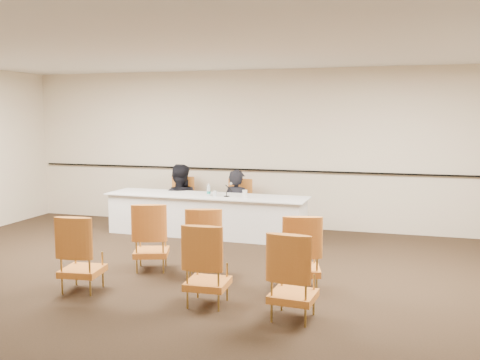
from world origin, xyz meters
name	(u,v)px	position (x,y,z in m)	size (l,w,h in m)	color
floor	(194,291)	(0.00, 0.00, 0.00)	(10.00, 10.00, 0.00)	black
ceiling	(191,41)	(0.00, 0.00, 3.00)	(10.00, 10.00, 0.00)	silver
wall_back	(270,149)	(0.00, 4.00, 1.50)	(10.00, 0.04, 3.00)	beige
wall_rail	(269,170)	(0.00, 3.96, 1.10)	(9.80, 0.04, 0.03)	black
panel_table	(206,215)	(-0.91, 2.93, 0.37)	(3.65, 0.85, 0.73)	white
panelist_main	(237,212)	(-0.49, 3.47, 0.35)	(0.58, 0.38, 1.60)	black
panelist_main_chair	(237,205)	(-0.49, 3.47, 0.47)	(0.50, 0.50, 0.95)	#BB6121
panelist_second	(179,208)	(-1.67, 3.50, 0.36)	(0.82, 0.64, 1.70)	black
panelist_second_chair	(179,202)	(-1.67, 3.50, 0.47)	(0.50, 0.50, 0.95)	#BB6121
papers	(225,197)	(-0.52, 2.83, 0.73)	(0.30, 0.22, 0.00)	silver
microphone	(227,190)	(-0.49, 2.82, 0.85)	(0.09, 0.18, 0.25)	black
water_bottle	(209,190)	(-0.83, 2.84, 0.84)	(0.07, 0.07, 0.22)	teal
drinking_glass	(215,194)	(-0.70, 2.81, 0.78)	(0.06, 0.06, 0.10)	silver
coffee_cup	(245,194)	(-0.16, 2.81, 0.80)	(0.09, 0.09, 0.13)	white
aud_chair_front_left	(151,236)	(-0.90, 0.68, 0.47)	(0.50, 0.50, 0.95)	#BB6121
aud_chair_front_mid	(205,242)	(-0.06, 0.57, 0.47)	(0.50, 0.50, 0.95)	#BB6121
aud_chair_front_right	(301,252)	(1.24, 0.43, 0.47)	(0.50, 0.50, 0.95)	#BB6121
aud_chair_back_left	(82,253)	(-1.31, -0.37, 0.47)	(0.50, 0.50, 0.95)	#BB6121
aud_chair_back_mid	(208,264)	(0.32, -0.40, 0.47)	(0.50, 0.50, 0.95)	#BB6121
aud_chair_back_right	(293,275)	(1.33, -0.54, 0.47)	(0.50, 0.50, 0.95)	#BB6121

